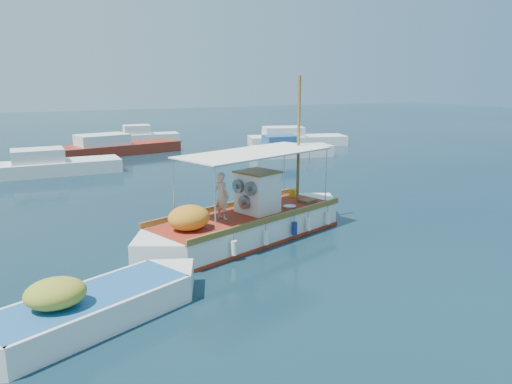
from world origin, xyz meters
name	(u,v)px	position (x,y,z in m)	size (l,w,h in m)	color
ground	(277,241)	(0.00, 0.00, 0.00)	(160.00, 160.00, 0.00)	black
fishing_caique	(247,224)	(-0.84, 0.76, 0.53)	(9.31, 4.98, 6.03)	white
dinghy	(88,311)	(-6.93, -3.61, 0.34)	(6.00, 3.61, 1.60)	white
bg_boat_nw	(54,166)	(-6.31, 17.18, 0.49)	(7.33, 2.51, 1.80)	silver
bg_boat_n	(116,148)	(-1.40, 23.92, 0.49)	(9.46, 4.59, 1.80)	maroon
bg_boat_ne	(289,150)	(10.08, 17.24, 0.49)	(6.22, 3.08, 1.80)	silver
bg_boat_e	(294,139)	(13.65, 22.75, 0.49)	(8.82, 4.69, 1.80)	silver
bg_boat_far_n	(145,137)	(2.22, 30.10, 0.49)	(5.83, 2.41, 1.80)	silver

